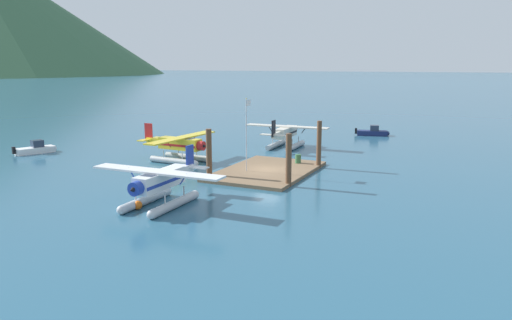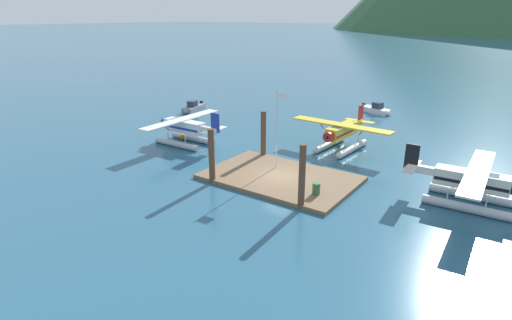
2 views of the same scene
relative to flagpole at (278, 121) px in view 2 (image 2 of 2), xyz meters
The scene contains 13 objects.
ground_plane 4.87m from the flagpole, 50.48° to the right, with size 1200.00×1200.00×0.00m, color #285670.
dock_platform 4.73m from the flagpole, 50.48° to the right, with size 12.11×7.91×0.30m, color brown.
piling_near_left 6.39m from the flagpole, 118.41° to the right, with size 0.49×0.49×4.49m, color brown.
piling_near_right 7.77m from the flagpole, 44.83° to the right, with size 0.47×0.47×4.69m, color brown.
piling_far_left 4.40m from the flagpole, 142.67° to the left, with size 0.51×0.51×4.47m, color brown.
flagpole is the anchor object (origin of this frame).
fuel_drum 7.23m from the flagpole, 30.02° to the right, with size 0.62×0.62×0.88m.
mooring_buoy 14.22m from the flagpole, behind, with size 0.63×0.63×0.63m, color orange.
seaplane_white_port_fwd 12.50m from the flagpole, behind, with size 7.98×10.42×3.84m.
seaplane_cream_stbd_fwd 15.22m from the flagpole, ahead, with size 7.98×10.44×3.84m.
seaplane_yellow_bow_centre 9.45m from the flagpole, 76.95° to the left, with size 10.46×7.98×3.84m.
boat_white_open_north 27.07m from the flagpole, 91.50° to the left, with size 4.61×2.99×1.50m.
boat_grey_open_west 26.13m from the flagpole, 149.55° to the left, with size 2.43×4.81×1.50m.
Camera 2 is at (16.47, -26.91, 12.83)m, focal length 28.80 mm.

